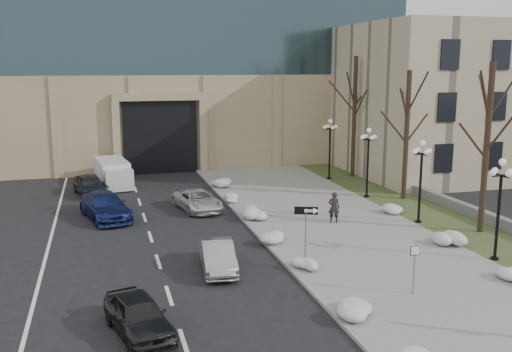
{
  "coord_description": "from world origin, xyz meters",
  "views": [
    {
      "loc": [
        -8.77,
        -14.98,
        8.79
      ],
      "look_at": [
        -1.55,
        11.23,
        3.5
      ],
      "focal_mm": 40.0,
      "sensor_mm": 36.0,
      "label": 1
    }
  ],
  "objects_px": {
    "pedestrian": "(334,207)",
    "box_truck": "(113,173)",
    "car_c": "(105,206)",
    "car_e": "(90,185)",
    "one_way_sign": "(310,218)",
    "keep_sign": "(415,259)",
    "car_a": "(138,315)",
    "lamppost_d": "(330,141)",
    "lamppost_b": "(421,170)",
    "car_b": "(218,256)",
    "car_d": "(197,200)",
    "lamppost_a": "(500,196)",
    "lamppost_c": "(368,153)"
  },
  "relations": [
    {
      "from": "box_truck",
      "to": "lamppost_d",
      "type": "bearing_deg",
      "value": -16.09
    },
    {
      "from": "lamppost_a",
      "to": "pedestrian",
      "type": "bearing_deg",
      "value": 121.41
    },
    {
      "from": "lamppost_d",
      "to": "car_a",
      "type": "bearing_deg",
      "value": -125.69
    },
    {
      "from": "lamppost_c",
      "to": "one_way_sign",
      "type": "bearing_deg",
      "value": -125.96
    },
    {
      "from": "lamppost_b",
      "to": "car_a",
      "type": "bearing_deg",
      "value": -149.58
    },
    {
      "from": "keep_sign",
      "to": "lamppost_d",
      "type": "bearing_deg",
      "value": 86.44
    },
    {
      "from": "car_d",
      "to": "one_way_sign",
      "type": "distance_m",
      "value": 12.18
    },
    {
      "from": "car_c",
      "to": "keep_sign",
      "type": "bearing_deg",
      "value": -67.68
    },
    {
      "from": "car_c",
      "to": "lamppost_b",
      "type": "bearing_deg",
      "value": -33.63
    },
    {
      "from": "car_b",
      "to": "lamppost_d",
      "type": "relative_size",
      "value": 0.82
    },
    {
      "from": "car_a",
      "to": "lamppost_d",
      "type": "distance_m",
      "value": 27.78
    },
    {
      "from": "pedestrian",
      "to": "lamppost_c",
      "type": "bearing_deg",
      "value": -111.09
    },
    {
      "from": "keep_sign",
      "to": "car_b",
      "type": "bearing_deg",
      "value": 154.83
    },
    {
      "from": "lamppost_a",
      "to": "lamppost_d",
      "type": "relative_size",
      "value": 1.0
    },
    {
      "from": "lamppost_a",
      "to": "lamppost_d",
      "type": "xyz_separation_m",
      "value": [
        0.0,
        19.5,
        0.0
      ]
    },
    {
      "from": "car_c",
      "to": "lamppost_c",
      "type": "bearing_deg",
      "value": -12.43
    },
    {
      "from": "car_c",
      "to": "lamppost_d",
      "type": "xyz_separation_m",
      "value": [
        16.99,
        7.16,
        2.32
      ]
    },
    {
      "from": "lamppost_b",
      "to": "car_b",
      "type": "bearing_deg",
      "value": -161.05
    },
    {
      "from": "car_c",
      "to": "lamppost_d",
      "type": "bearing_deg",
      "value": 8.19
    },
    {
      "from": "one_way_sign",
      "to": "lamppost_c",
      "type": "distance_m",
      "value": 14.56
    },
    {
      "from": "car_c",
      "to": "lamppost_b",
      "type": "relative_size",
      "value": 1.08
    },
    {
      "from": "one_way_sign",
      "to": "keep_sign",
      "type": "height_order",
      "value": "one_way_sign"
    },
    {
      "from": "car_d",
      "to": "lamppost_a",
      "type": "xyz_separation_m",
      "value": [
        11.47,
        -12.92,
        2.45
      ]
    },
    {
      "from": "car_d",
      "to": "lamppost_c",
      "type": "xyz_separation_m",
      "value": [
        11.47,
        0.08,
        2.45
      ]
    },
    {
      "from": "car_e",
      "to": "one_way_sign",
      "type": "height_order",
      "value": "one_way_sign"
    },
    {
      "from": "box_truck",
      "to": "lamppost_d",
      "type": "height_order",
      "value": "lamppost_d"
    },
    {
      "from": "car_a",
      "to": "car_b",
      "type": "distance_m",
      "value": 6.44
    },
    {
      "from": "car_c",
      "to": "car_e",
      "type": "relative_size",
      "value": 1.22
    },
    {
      "from": "one_way_sign",
      "to": "lamppost_a",
      "type": "xyz_separation_m",
      "value": [
        8.54,
        -1.23,
        0.73
      ]
    },
    {
      "from": "car_b",
      "to": "car_e",
      "type": "relative_size",
      "value": 0.92
    },
    {
      "from": "car_a",
      "to": "box_truck",
      "type": "height_order",
      "value": "box_truck"
    },
    {
      "from": "lamppost_b",
      "to": "box_truck",
      "type": "bearing_deg",
      "value": 136.47
    },
    {
      "from": "car_d",
      "to": "box_truck",
      "type": "relative_size",
      "value": 0.74
    },
    {
      "from": "car_a",
      "to": "car_d",
      "type": "distance_m",
      "value": 16.57
    },
    {
      "from": "car_d",
      "to": "one_way_sign",
      "type": "bearing_deg",
      "value": -86.72
    },
    {
      "from": "car_b",
      "to": "car_c",
      "type": "bearing_deg",
      "value": 120.01
    },
    {
      "from": "keep_sign",
      "to": "lamppost_c",
      "type": "xyz_separation_m",
      "value": [
        5.73,
        15.62,
        1.53
      ]
    },
    {
      "from": "car_e",
      "to": "lamppost_b",
      "type": "height_order",
      "value": "lamppost_b"
    },
    {
      "from": "lamppost_a",
      "to": "lamppost_c",
      "type": "distance_m",
      "value": 13.0
    },
    {
      "from": "car_a",
      "to": "lamppost_b",
      "type": "relative_size",
      "value": 0.82
    },
    {
      "from": "pedestrian",
      "to": "box_truck",
      "type": "xyz_separation_m",
      "value": [
        -11.59,
        14.3,
        -0.1
      ]
    },
    {
      "from": "car_e",
      "to": "pedestrian",
      "type": "xyz_separation_m",
      "value": [
        13.24,
        -11.33,
        0.28
      ]
    },
    {
      "from": "car_d",
      "to": "car_e",
      "type": "distance_m",
      "value": 8.83
    },
    {
      "from": "one_way_sign",
      "to": "car_c",
      "type": "bearing_deg",
      "value": 146.5
    },
    {
      "from": "car_a",
      "to": "car_d",
      "type": "bearing_deg",
      "value": 59.24
    },
    {
      "from": "car_b",
      "to": "lamppost_d",
      "type": "xyz_separation_m",
      "value": [
        12.39,
        17.25,
        2.43
      ]
    },
    {
      "from": "lamppost_c",
      "to": "lamppost_d",
      "type": "bearing_deg",
      "value": 90.0
    },
    {
      "from": "pedestrian",
      "to": "lamppost_b",
      "type": "distance_m",
      "value": 5.23
    },
    {
      "from": "car_c",
      "to": "lamppost_d",
      "type": "relative_size",
      "value": 1.08
    },
    {
      "from": "car_e",
      "to": "keep_sign",
      "type": "distance_m",
      "value": 24.81
    }
  ]
}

